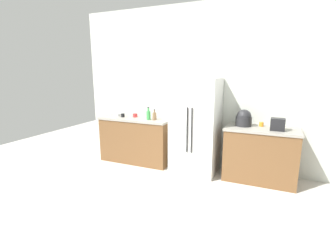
{
  "coord_description": "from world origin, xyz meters",
  "views": [
    {
      "loc": [
        1.41,
        -2.63,
        1.83
      ],
      "look_at": [
        0.05,
        0.49,
        1.08
      ],
      "focal_mm": 26.28,
      "sensor_mm": 36.0,
      "label": 1
    }
  ],
  "objects": [
    {
      "name": "cup_b",
      "position": [
        1.24,
        1.78,
        0.96
      ],
      "size": [
        0.07,
        0.07,
        0.07
      ],
      "primitive_type": "cylinder",
      "color": "orange",
      "rests_on": "counter_right"
    },
    {
      "name": "cup_c",
      "position": [
        -1.44,
        1.59,
        0.96
      ],
      "size": [
        0.07,
        0.07,
        0.07
      ],
      "primitive_type": "cylinder",
      "color": "black",
      "rests_on": "counter_left"
    },
    {
      "name": "counter_left",
      "position": [
        -1.15,
        1.65,
        0.46
      ],
      "size": [
        1.48,
        0.65,
        0.92
      ],
      "color": "brown",
      "rests_on": "ground_plane"
    },
    {
      "name": "bowl_a",
      "position": [
        -1.6,
        1.64,
        0.95
      ],
      "size": [
        0.16,
        0.16,
        0.06
      ],
      "primitive_type": "cylinder",
      "color": "white",
      "rests_on": "counter_left"
    },
    {
      "name": "ground_plane",
      "position": [
        0.0,
        0.0,
        0.0
      ],
      "size": [
        9.89,
        9.89,
        0.0
      ],
      "primitive_type": "plane",
      "color": "beige"
    },
    {
      "name": "counter_right",
      "position": [
        1.26,
        1.65,
        0.46
      ],
      "size": [
        1.19,
        0.65,
        0.92
      ],
      "color": "brown",
      "rests_on": "ground_plane"
    },
    {
      "name": "cup_a",
      "position": [
        1.5,
        1.74,
        0.97
      ],
      "size": [
        0.07,
        0.07,
        0.11
      ],
      "primitive_type": "cylinder",
      "color": "yellow",
      "rests_on": "counter_right"
    },
    {
      "name": "refrigerator",
      "position": [
        0.13,
        1.59,
        0.87
      ],
      "size": [
        0.8,
        0.75,
        1.74
      ],
      "color": "white",
      "rests_on": "ground_plane"
    },
    {
      "name": "cup_d",
      "position": [
        -1.21,
        1.69,
        0.96
      ],
      "size": [
        0.1,
        0.1,
        0.07
      ],
      "primitive_type": "cylinder",
      "color": "red",
      "rests_on": "counter_left"
    },
    {
      "name": "rice_cooker",
      "position": [
        0.95,
        1.69,
        1.05
      ],
      "size": [
        0.27,
        0.27,
        0.29
      ],
      "color": "#262628",
      "rests_on": "counter_right"
    },
    {
      "name": "bottle_a",
      "position": [
        -0.7,
        1.56,
        1.0
      ],
      "size": [
        0.08,
        0.08,
        0.21
      ],
      "color": "brown",
      "rests_on": "counter_left"
    },
    {
      "name": "bottle_b",
      "position": [
        -0.82,
        1.55,
        1.02
      ],
      "size": [
        0.08,
        0.08,
        0.25
      ],
      "color": "green",
      "rests_on": "counter_left"
    },
    {
      "name": "toaster",
      "position": [
        1.49,
        1.56,
        1.02
      ],
      "size": [
        0.22,
        0.16,
        0.2
      ],
      "primitive_type": "cube",
      "color": "black",
      "rests_on": "counter_right"
    },
    {
      "name": "kitchen_back_panel",
      "position": [
        0.0,
        2.02,
        1.54
      ],
      "size": [
        4.94,
        0.1,
        3.08
      ],
      "primitive_type": "cube",
      "color": "silver",
      "rests_on": "ground_plane"
    }
  ]
}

